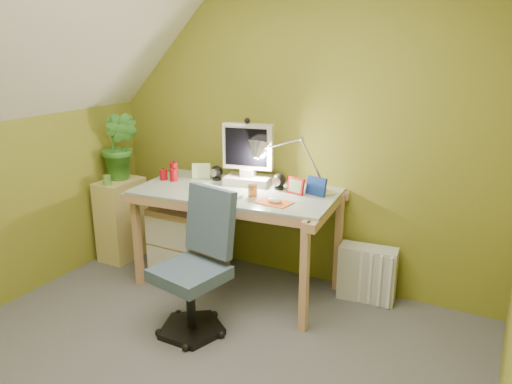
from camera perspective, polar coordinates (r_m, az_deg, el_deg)
The scene contains 20 objects.
wall_back at distance 3.79m, azimuth 4.34°, elevation 7.42°, with size 3.20×0.01×2.40m, color olive.
slope_ceiling at distance 3.10m, azimuth -26.94°, elevation 15.64°, with size 1.10×3.20×1.10m, color white.
desk at distance 3.77m, azimuth -2.21°, elevation -5.43°, with size 1.46×0.73×0.78m, color tan, non-canonical shape.
monitor at distance 3.72m, azimuth -0.92°, elevation 5.10°, with size 0.41×0.24×0.56m, color beige, non-canonical shape.
speaker_left at distance 3.89m, azimuth -4.52°, elevation 2.20°, with size 0.10×0.10×0.11m, color black, non-canonical shape.
speaker_right at distance 3.64m, azimuth 2.66°, elevation 1.20°, with size 0.10×0.10×0.12m, color black, non-canonical shape.
keyboard at distance 3.56m, azimuth -4.53°, elevation 0.01°, with size 0.42×0.13×0.02m, color white.
mousepad at distance 3.35m, azimuth 2.11°, elevation -1.21°, with size 0.23×0.16×0.01m, color #DB5C22.
mouse at distance 3.34m, azimuth 2.12°, elevation -0.96°, with size 0.11×0.07×0.04m, color white.
amber_tumbler at distance 3.48m, azimuth -0.40°, elevation 0.15°, with size 0.06×0.06×0.08m, color brown.
candle_cluster at distance 3.96m, azimuth -9.73°, elevation 2.34°, with size 0.17×0.15×0.12m, color #A80E15, non-canonical shape.
photo_frame_red at distance 3.54m, azimuth 4.56°, elevation 0.71°, with size 0.14×0.02×0.12m, color red.
photo_frame_blue at distance 3.53m, azimuth 6.91°, elevation 0.67°, with size 0.15×0.02×0.13m, color navy.
photo_frame_green at distance 3.95m, azimuth -6.27°, elevation 2.41°, with size 0.14×0.02×0.12m, color #C0DF99.
desk_lamp at distance 3.53m, azimuth 5.50°, elevation 4.58°, with size 0.55×0.24×0.59m, color silver, non-canonical shape.
side_ledge at distance 4.45m, azimuth -15.08°, elevation -3.02°, with size 0.26×0.40×0.70m, color #D1BF6E.
potted_plant at distance 4.32m, azimuth -15.28°, elevation 5.11°, with size 0.32×0.25×0.57m, color #357928.
green_cup at distance 4.22m, azimuth -16.67°, elevation 1.30°, with size 0.06×0.06×0.08m, color #609D41.
task_chair at distance 3.21m, azimuth -7.61°, elevation -9.20°, with size 0.46×0.46×0.84m, color #3E5066, non-canonical shape.
radiator at distance 3.76m, azimuth 12.59°, elevation -9.07°, with size 0.41×0.16×0.41m, color silver.
Camera 1 is at (1.52, -1.82, 1.83)m, focal length 35.00 mm.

